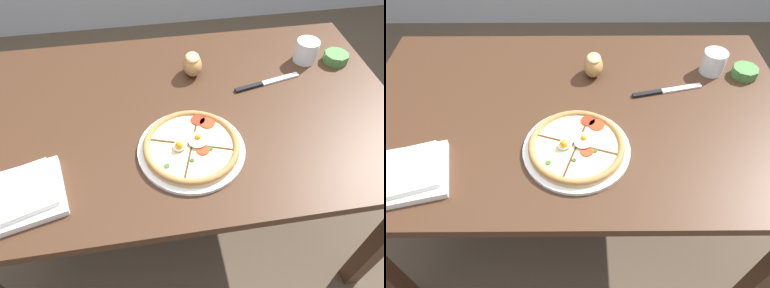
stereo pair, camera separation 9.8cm
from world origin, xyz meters
The scene contains 8 objects.
ground_plane centered at (0.00, 0.00, 0.00)m, with size 12.00×12.00×0.00m, color brown.
dining_table centered at (0.00, 0.00, 0.66)m, with size 1.43×0.88×0.75m.
pizza centered at (0.00, -0.18, 0.77)m, with size 0.32×0.32×0.05m.
ramekin_bowl centered at (0.60, 0.17, 0.77)m, with size 0.09×0.09×0.04m.
napkin_folded centered at (-0.47, -0.27, 0.77)m, with size 0.27×0.24×0.04m.
bread_piece_near centered at (0.06, 0.18, 0.80)m, with size 0.07×0.10×0.08m.
knife_main centered at (0.31, 0.08, 0.76)m, with size 0.25×0.07×0.01m.
water_glass centered at (0.49, 0.20, 0.79)m, with size 0.08×0.08×0.08m.
Camera 1 is at (-0.10, -0.82, 1.53)m, focal length 32.00 mm.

